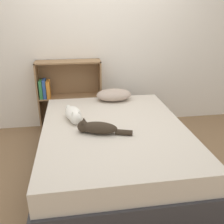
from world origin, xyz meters
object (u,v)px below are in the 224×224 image
Objects in this scene: pillow at (114,95)px; bookshelf at (68,94)px; bed at (114,150)px; cat_light at (74,114)px; cat_dark at (97,128)px.

bookshelf reaches higher than pillow.
bed is 0.58m from cat_light.
cat_dark is (-0.19, -0.12, 0.34)m from bed.
pillow is 0.45× the size of bookshelf.
bed is 1.89× the size of bookshelf.
cat_light is (-0.41, 0.23, 0.34)m from bed.
cat_light is at bearing -39.95° from cat_dark.
cat_light is 0.99m from bookshelf.
bed is 0.40m from cat_dark.
bookshelf is (-0.49, 1.21, 0.25)m from bed.
pillow is at bearing 124.29° from cat_light.
cat_light is at bearing -85.23° from bookshelf.
bookshelf is (-0.30, 1.33, -0.09)m from cat_dark.
bed is at bearing -129.41° from cat_dark.
cat_dark reaches higher than bed.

